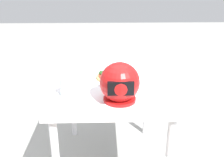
{
  "coord_description": "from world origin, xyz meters",
  "views": [
    {
      "loc": [
        0.04,
        1.84,
        1.53
      ],
      "look_at": [
        -0.01,
        -0.03,
        0.78
      ],
      "focal_mm": 42.25,
      "sensor_mm": 36.0,
      "label": 1
    }
  ],
  "objects_px": {
    "drinking_glass": "(65,87)",
    "dining_table": "(111,94)",
    "motorcycle_helmet": "(120,83)",
    "pizza": "(113,77)"
  },
  "relations": [
    {
      "from": "dining_table",
      "to": "motorcycle_helmet",
      "type": "xyz_separation_m",
      "value": [
        -0.05,
        0.31,
        0.22
      ]
    },
    {
      "from": "pizza",
      "to": "drinking_glass",
      "type": "distance_m",
      "value": 0.43
    },
    {
      "from": "pizza",
      "to": "motorcycle_helmet",
      "type": "xyz_separation_m",
      "value": [
        -0.03,
        0.36,
        0.1
      ]
    },
    {
      "from": "pizza",
      "to": "drinking_glass",
      "type": "height_order",
      "value": "drinking_glass"
    },
    {
      "from": "motorcycle_helmet",
      "to": "dining_table",
      "type": "bearing_deg",
      "value": -81.07
    },
    {
      "from": "pizza",
      "to": "motorcycle_helmet",
      "type": "relative_size",
      "value": 1.01
    },
    {
      "from": "motorcycle_helmet",
      "to": "pizza",
      "type": "bearing_deg",
      "value": -84.75
    },
    {
      "from": "drinking_glass",
      "to": "dining_table",
      "type": "bearing_deg",
      "value": -144.38
    },
    {
      "from": "dining_table",
      "to": "drinking_glass",
      "type": "relative_size",
      "value": 8.74
    },
    {
      "from": "pizza",
      "to": "drinking_glass",
      "type": "bearing_deg",
      "value": 40.27
    }
  ]
}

